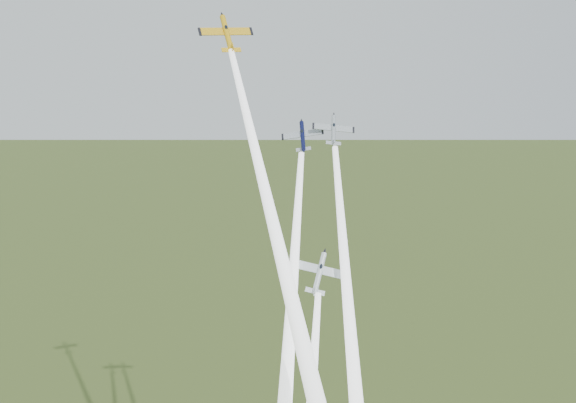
{
  "coord_description": "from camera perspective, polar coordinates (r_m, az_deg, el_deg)",
  "views": [
    {
      "loc": [
        -6.44,
        -112.48,
        113.49
      ],
      "look_at": [
        0.0,
        -6.0,
        92.0
      ],
      "focal_mm": 45.0,
      "sensor_mm": 36.0,
      "label": 1
    }
  ],
  "objects": [
    {
      "name": "smoke_trail_silver_right",
      "position": [
        102.96,
        5.02,
        -10.93
      ],
      "size": [
        3.02,
        40.53,
        51.37
      ],
      "primitive_type": null,
      "rotation": [
        -0.66,
        0.0,
        0.01
      ],
      "color": "white"
    },
    {
      "name": "plane_silver_low",
      "position": [
        107.53,
        2.5,
        -5.66
      ],
      "size": [
        10.25,
        7.24,
        8.84
      ],
      "primitive_type": null,
      "rotation": [
        0.91,
        0.21,
        -0.19
      ],
      "color": "silver"
    },
    {
      "name": "plane_silver_right",
      "position": [
        116.79,
        3.62,
        5.66
      ],
      "size": [
        7.48,
        5.12,
        6.78
      ],
      "primitive_type": null,
      "rotation": [
        0.91,
        0.11,
        0.01
      ],
      "color": "#A7AEB5"
    },
    {
      "name": "smoke_trail_yellow",
      "position": [
        98.18,
        -0.91,
        -2.85
      ],
      "size": [
        15.33,
        39.52,
        51.73
      ],
      "primitive_type": null,
      "rotation": [
        -0.66,
        0.0,
        0.32
      ],
      "color": "white"
    },
    {
      "name": "plane_yellow",
      "position": [
        115.38,
        -4.85,
        13.07
      ],
      "size": [
        10.47,
        8.82,
        7.91
      ],
      "primitive_type": null,
      "rotation": [
        0.91,
        -0.02,
        0.32
      ],
      "color": "gold"
    },
    {
      "name": "plane_navy",
      "position": [
        117.5,
        1.16,
        5.19
      ],
      "size": [
        7.13,
        6.27,
        7.11
      ],
      "primitive_type": null,
      "rotation": [
        0.91,
        -0.15,
        -0.17
      ],
      "color": "#0C1037"
    },
    {
      "name": "smoke_trail_navy",
      "position": [
        104.31,
        0.13,
        -10.3
      ],
      "size": [
        8.92,
        38.0,
        48.26
      ],
      "primitive_type": null,
      "rotation": [
        -0.66,
        0.0,
        -0.17
      ],
      "color": "white"
    }
  ]
}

